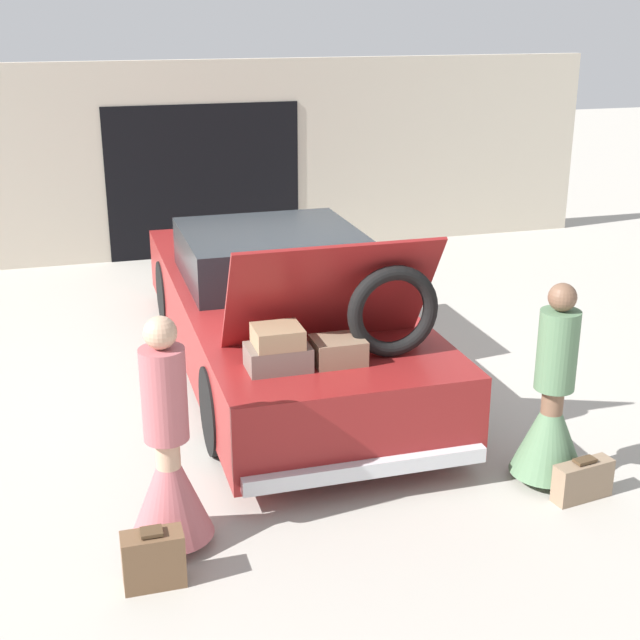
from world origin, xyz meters
The scene contains 7 objects.
ground_plane centered at (0.00, 0.00, 0.00)m, with size 40.00×40.00×0.00m, color #ADA89E.
garage_wall_back centered at (0.00, 4.60, 1.39)m, with size 12.00×0.14×2.80m.
car centered at (0.00, 0.00, 0.63)m, with size 2.03×5.47×1.83m.
person_left centered at (-1.46, -2.87, 0.60)m, with size 0.57×0.57×1.67m.
person_right centered at (1.46, -2.80, 0.58)m, with size 0.58×0.58×1.62m.
suitcase_beside_left_person centered at (-1.64, -3.30, 0.19)m, with size 0.40×0.20×0.40m.
suitcase_beside_right_person centered at (1.58, -3.13, 0.15)m, with size 0.49×0.22×0.33m.
Camera 1 is at (-1.96, -8.24, 3.54)m, focal length 50.00 mm.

